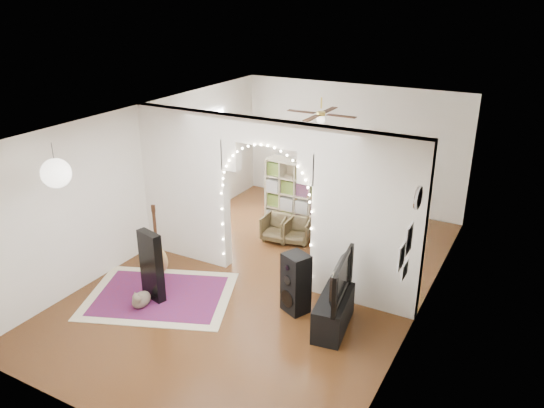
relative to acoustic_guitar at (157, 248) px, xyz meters
The scene contains 25 objects.
floor 1.95m from the acoustic_guitar, 24.33° to the left, with size 7.50×7.50×0.00m, color black.
ceiling 2.93m from the acoustic_guitar, 24.33° to the left, with size 5.00×7.50×0.02m, color white.
wall_back 4.93m from the acoustic_guitar, 69.12° to the left, with size 5.00×0.02×2.70m, color silver.
wall_front 3.55m from the acoustic_guitar, 59.79° to the right, with size 5.00×0.02×2.70m, color silver.
wall_left 1.41m from the acoustic_guitar, 134.63° to the left, with size 0.02×7.50×2.70m, color silver.
wall_right 4.39m from the acoustic_guitar, 10.47° to the left, with size 0.02×7.50×2.70m, color silver.
divider_wall 2.13m from the acoustic_guitar, 24.33° to the left, with size 5.00×0.20×2.70m.
fairy_lights 2.14m from the acoustic_guitar, 20.66° to the left, with size 1.64×0.04×1.60m, color #FFEABF, non-canonical shape.
window 2.88m from the acoustic_guitar, 106.03° to the left, with size 0.04×1.20×1.40m, color white.
wall_clock 4.52m from the acoustic_guitar, ahead, with size 0.31×0.31×0.03m, color white.
picture_frames 4.34m from the acoustic_guitar, ahead, with size 0.02×0.50×0.70m, color white, non-canonical shape.
paper_lantern 2.42m from the acoustic_guitar, 96.05° to the right, with size 0.40×0.40×0.40m, color white.
ceiling_fan 3.81m from the acoustic_guitar, 58.14° to the left, with size 1.10×1.10×0.30m, color gold, non-canonical shape.
area_rug 0.91m from the acoustic_guitar, 49.24° to the right, with size 2.24×1.68×0.02m, color maroon.
guitar_case 0.84m from the acoustic_guitar, 54.90° to the right, with size 0.44×0.15×1.14m, color black.
acoustic_guitar is the anchor object (origin of this frame).
tabby_cat 1.14m from the acoustic_guitar, 64.02° to the right, with size 0.33×0.52×0.35m.
floor_speaker 2.58m from the acoustic_guitar, ahead, with size 0.46×0.44×0.94m.
media_console 3.26m from the acoustic_guitar, ahead, with size 0.40×1.00×0.50m, color black.
tv 3.27m from the acoustic_guitar, ahead, with size 1.07×0.14×0.62m, color black.
bookcase 3.14m from the acoustic_guitar, 66.82° to the left, with size 1.33×0.34×1.37m, color beige.
dining_table 3.54m from the acoustic_guitar, 62.86° to the left, with size 1.29×0.95×0.76m.
flower_vase 3.55m from the acoustic_guitar, 62.86° to the left, with size 0.18×0.18×0.19m, color white.
dining_chair_left 2.69m from the acoustic_guitar, 54.57° to the left, with size 0.51×0.52×0.47m, color #483B24.
dining_chair_right 2.43m from the acoustic_guitar, 60.61° to the left, with size 0.53×0.54×0.49m, color #483B24.
Camera 1 is at (3.82, -6.89, 4.51)m, focal length 35.00 mm.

